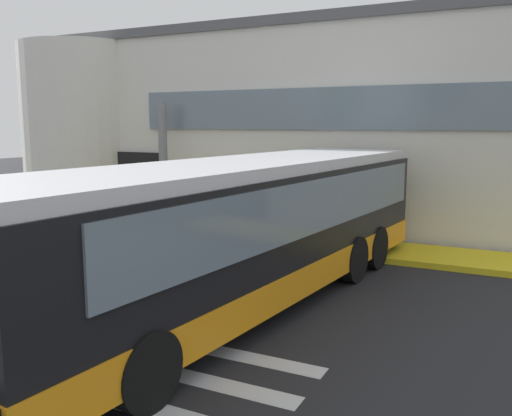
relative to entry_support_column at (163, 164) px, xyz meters
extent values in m
cube|color=#232326|center=(4.07, -5.40, -2.10)|extent=(80.00, 90.00, 0.02)
cube|color=silver|center=(6.07, -9.60, -2.09)|extent=(4.40, 0.36, 0.01)
cube|color=silver|center=(6.07, -8.70, -2.09)|extent=(4.40, 0.36, 0.01)
cube|color=silver|center=(6.07, -7.80, -2.09)|extent=(4.40, 0.36, 0.01)
cube|color=silver|center=(4.07, 6.60, 1.02)|extent=(17.95, 12.00, 6.23)
cube|color=#56565B|center=(4.07, 6.60, 4.28)|extent=(18.15, 12.20, 0.30)
cylinder|color=silver|center=(-4.40, 1.10, 1.02)|extent=(4.40, 4.40, 6.23)
cube|color=black|center=(-1.40, 0.55, -0.89)|extent=(1.80, 0.16, 2.40)
cube|color=slate|center=(5.07, 0.56, 1.71)|extent=(11.95, 0.10, 1.20)
cube|color=yellow|center=(4.07, -0.60, -2.02)|extent=(21.95, 2.00, 0.15)
cylinder|color=slate|center=(0.00, 0.00, 0.00)|extent=(0.28, 0.28, 3.88)
cube|color=black|center=(5.94, -5.69, -0.67)|extent=(3.77, 11.48, 2.15)
cube|color=orange|center=(5.94, -5.69, -1.47)|extent=(3.81, 11.52, 0.55)
cube|color=silver|center=(5.94, -5.69, 0.51)|extent=(3.65, 11.27, 0.20)
cube|color=slate|center=(7.26, -5.53, -0.17)|extent=(1.14, 10.01, 0.95)
cube|color=slate|center=(4.69, -5.25, -0.17)|extent=(1.14, 10.01, 0.95)
cylinder|color=black|center=(6.69, -9.63, -1.59)|extent=(0.41, 1.03, 1.00)
cylinder|color=black|center=(4.35, -9.37, -1.59)|extent=(0.41, 1.03, 1.00)
cylinder|color=black|center=(7.38, -3.40, -1.59)|extent=(0.41, 1.03, 1.00)
cylinder|color=black|center=(5.04, -3.14, -1.59)|extent=(0.41, 1.03, 1.00)
cylinder|color=black|center=(7.52, -2.11, -1.59)|extent=(0.41, 1.03, 1.00)
cylinder|color=black|center=(5.18, -1.85, -1.59)|extent=(0.41, 1.03, 1.00)
cylinder|color=#1E2338|center=(0.86, -0.87, -1.52)|extent=(0.15, 0.15, 0.85)
cylinder|color=#1E2338|center=(0.74, -0.71, -1.52)|extent=(0.15, 0.15, 0.85)
cube|color=#2659A5|center=(0.80, -0.79, -0.80)|extent=(0.41, 0.44, 0.58)
sphere|color=tan|center=(0.80, -0.79, -0.38)|extent=(0.23, 0.23, 0.23)
cylinder|color=#2659A5|center=(0.95, -0.99, -0.85)|extent=(0.09, 0.09, 0.55)
cylinder|color=#2659A5|center=(0.65, -0.59, -0.85)|extent=(0.09, 0.09, 0.55)
cube|color=maroon|center=(0.94, -0.68, -0.82)|extent=(0.32, 0.35, 0.44)
cylinder|color=#4C4233|center=(2.15, -0.80, -1.52)|extent=(0.15, 0.15, 0.85)
cylinder|color=#4C4233|center=(2.00, -0.67, -1.52)|extent=(0.15, 0.15, 0.85)
cube|color=#4C4751|center=(2.07, -0.73, -0.80)|extent=(0.43, 0.41, 0.58)
sphere|color=tan|center=(2.07, -0.73, -0.38)|extent=(0.23, 0.23, 0.23)
cylinder|color=#4C4751|center=(2.26, -0.90, -0.85)|extent=(0.09, 0.09, 0.55)
cylinder|color=#4C4751|center=(1.88, -0.57, -0.85)|extent=(0.09, 0.09, 0.55)
camera|label=1|loc=(10.50, -14.39, 1.27)|focal=37.90mm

